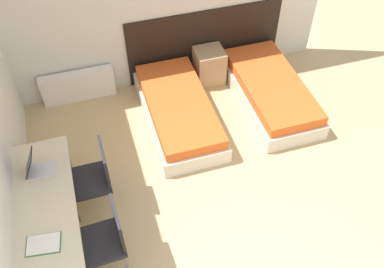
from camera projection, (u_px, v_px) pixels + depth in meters
wall_back at (153, 1)px, 5.76m from camera, size 5.12×0.05×2.70m
headboard_panel at (205, 42)px, 6.48m from camera, size 2.39×0.03×1.09m
bed_near_window at (179, 111)px, 5.97m from camera, size 0.89×1.88×0.41m
bed_near_door at (270, 92)px, 6.25m from camera, size 0.89×1.88×0.41m
nightstand at (209, 66)px, 6.53m from camera, size 0.43×0.40×0.55m
radiator at (78, 86)px, 6.26m from camera, size 1.06×0.12×0.49m
desk at (49, 215)px, 4.42m from camera, size 0.61×1.82×0.73m
chair_near_laptop at (94, 176)px, 4.83m from camera, size 0.47×0.47×0.93m
chair_near_notebook at (106, 237)px, 4.30m from camera, size 0.49×0.49×0.93m
laptop at (37, 168)px, 4.55m from camera, size 0.32×0.25×0.29m
open_notebook at (43, 244)px, 4.01m from camera, size 0.35×0.26×0.02m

